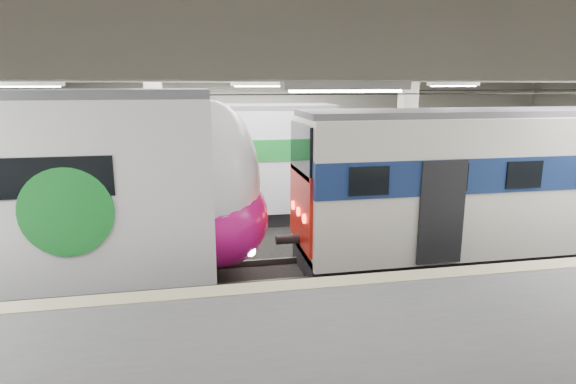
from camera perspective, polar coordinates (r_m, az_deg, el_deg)
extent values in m
cube|color=black|center=(13.02, -1.92, -9.92)|extent=(36.00, 24.00, 0.10)
cube|color=silver|center=(12.02, -2.13, 15.52)|extent=(36.00, 24.00, 0.20)
cube|color=beige|center=(22.06, -6.13, 6.94)|extent=(30.00, 0.10, 5.50)
cube|color=#C8BA8E|center=(9.63, 1.16, -10.90)|extent=(30.00, 0.50, 0.02)
cube|color=beige|center=(15.07, -15.22, 3.85)|extent=(0.50, 0.50, 5.50)
cube|color=beige|center=(16.53, 13.71, 4.69)|extent=(0.50, 0.50, 5.50)
cube|color=beige|center=(12.01, -2.11, 14.09)|extent=(30.00, 18.00, 0.50)
cube|color=#59544C|center=(12.97, -1.92, -9.39)|extent=(30.00, 1.52, 0.16)
cube|color=#59544C|center=(18.14, -4.69, -2.90)|extent=(30.00, 1.52, 0.16)
cylinder|color=black|center=(12.01, -2.09, 11.46)|extent=(30.00, 0.03, 0.03)
cylinder|color=black|center=(17.47, -4.97, 11.85)|extent=(30.00, 0.03, 0.03)
cube|color=white|center=(10.04, -0.28, 12.46)|extent=(26.00, 8.40, 0.12)
ellipsoid|color=white|center=(12.11, -9.08, 1.16)|extent=(2.44, 3.02, 4.06)
ellipsoid|color=#CB1078|center=(12.33, -8.37, -2.96)|extent=(2.59, 3.08, 2.48)
cylinder|color=#198A2D|center=(10.96, -24.79, -2.23)|extent=(1.91, 0.06, 1.91)
cube|color=silver|center=(15.16, 25.88, 1.37)|extent=(12.73, 2.79, 3.62)
cube|color=navy|center=(15.09, 26.05, 2.99)|extent=(12.77, 2.85, 0.88)
cube|color=#AC160B|center=(12.57, 1.50, -1.84)|extent=(0.08, 2.37, 1.99)
cube|color=black|center=(12.27, 1.54, 5.05)|extent=(0.08, 2.23, 1.30)
cube|color=#4C4C51|center=(14.94, 26.60, 8.50)|extent=(12.73, 2.18, 0.16)
cube|color=black|center=(15.62, 25.18, -5.69)|extent=(12.73, 1.95, 0.70)
cube|color=white|center=(17.64, -16.01, 3.50)|extent=(13.16, 3.00, 3.55)
cube|color=#198A2D|center=(17.58, -16.10, 5.00)|extent=(13.20, 3.05, 0.75)
cube|color=#4C4C51|center=(17.46, -16.39, 9.57)|extent=(13.14, 2.53, 0.16)
cube|color=black|center=(18.05, -15.62, -2.70)|extent=(13.15, 2.72, 0.60)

